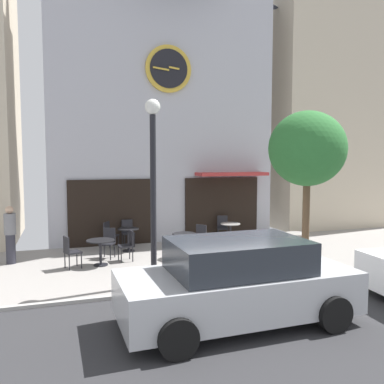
{
  "coord_description": "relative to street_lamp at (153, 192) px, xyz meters",
  "views": [
    {
      "loc": [
        -4.0,
        -8.39,
        2.99
      ],
      "look_at": [
        -0.37,
        2.75,
        2.02
      ],
      "focal_mm": 37.16,
      "sensor_mm": 36.0,
      "label": 1
    }
  ],
  "objects": [
    {
      "name": "ground_plane",
      "position": [
        1.99,
        -0.52,
        -2.25
      ],
      "size": [
        26.62,
        10.59,
        0.13
      ],
      "color": "gray"
    },
    {
      "name": "clock_building",
      "position": [
        1.62,
        6.05,
        3.59
      ],
      "size": [
        8.29,
        3.9,
        11.28
      ],
      "color": "#B2B2BC",
      "rests_on": "ground_plane"
    },
    {
      "name": "neighbor_building_right",
      "position": [
        9.92,
        6.61,
        4.72
      ],
      "size": [
        6.53,
        3.67,
        13.89
      ],
      "color": "beige",
      "rests_on": "ground_plane"
    },
    {
      "name": "street_lamp",
      "position": [
        0.0,
        0.0,
        0.0
      ],
      "size": [
        0.36,
        0.36,
        4.38
      ],
      "color": "black",
      "rests_on": "ground_plane"
    },
    {
      "name": "street_tree",
      "position": [
        4.37,
        0.28,
        1.04
      ],
      "size": [
        2.17,
        1.95,
        4.31
      ],
      "color": "brown",
      "rests_on": "ground_plane"
    },
    {
      "name": "cafe_table_near_curb",
      "position": [
        -1.05,
        2.15,
        -1.68
      ],
      "size": [
        0.78,
        0.78,
        0.73
      ],
      "color": "black",
      "rests_on": "ground_plane"
    },
    {
      "name": "cafe_table_leftmost",
      "position": [
        -0.04,
        3.63,
        -1.7
      ],
      "size": [
        0.68,
        0.68,
        0.76
      ],
      "color": "black",
      "rests_on": "ground_plane"
    },
    {
      "name": "cafe_table_near_door",
      "position": [
        1.43,
        2.24,
        -1.69
      ],
      "size": [
        0.71,
        0.71,
        0.76
      ],
      "color": "black",
      "rests_on": "ground_plane"
    },
    {
      "name": "cafe_table_center_left",
      "position": [
        3.51,
        3.51,
        -1.7
      ],
      "size": [
        0.69,
        0.69,
        0.76
      ],
      "color": "black",
      "rests_on": "ground_plane"
    },
    {
      "name": "cafe_table_rightmost",
      "position": [
        4.78,
        1.33,
        -1.71
      ],
      "size": [
        0.7,
        0.7,
        0.73
      ],
      "color": "black",
      "rests_on": "ground_plane"
    },
    {
      "name": "cafe_chair_near_lamp",
      "position": [
        3.57,
        4.36,
        -1.7
      ],
      "size": [
        0.51,
        0.51,
        0.9
      ],
      "color": "black",
      "rests_on": "ground_plane"
    },
    {
      "name": "cafe_chair_near_tree",
      "position": [
        -1.88,
        2.06,
        -1.7
      ],
      "size": [
        0.51,
        0.51,
        0.9
      ],
      "color": "black",
      "rests_on": "ground_plane"
    },
    {
      "name": "cafe_chair_corner",
      "position": [
        -0.75,
        2.97,
        -1.7
      ],
      "size": [
        0.54,
        0.54,
        0.9
      ],
      "color": "black",
      "rests_on": "ground_plane"
    },
    {
      "name": "cafe_chair_mid_row",
      "position": [
        0.07,
        4.48,
        -1.7
      ],
      "size": [
        0.43,
        0.43,
        0.9
      ],
      "color": "black",
      "rests_on": "ground_plane"
    },
    {
      "name": "cafe_chair_facing_wall",
      "position": [
        -0.59,
        4.21,
        -1.7
      ],
      "size": [
        0.55,
        0.55,
        0.9
      ],
      "color": "black",
      "rests_on": "ground_plane"
    },
    {
      "name": "cafe_chair_facing_street",
      "position": [
        -0.23,
        2.43,
        -1.7
      ],
      "size": [
        0.44,
        0.44,
        0.9
      ],
      "color": "black",
      "rests_on": "ground_plane"
    },
    {
      "name": "cafe_chair_by_entrance",
      "position": [
        2.08,
        2.68,
        -1.7
      ],
      "size": [
        0.56,
        0.56,
        0.9
      ],
      "color": "black",
      "rests_on": "ground_plane"
    },
    {
      "name": "pedestrian_grey",
      "position": [
        -3.49,
        3.16,
        -1.36
      ],
      "size": [
        0.39,
        0.39,
        1.67
      ],
      "color": "#2D2D38",
      "rests_on": "ground_plane"
    },
    {
      "name": "parked_car_silver",
      "position": [
        0.96,
        -2.66,
        -1.46
      ],
      "size": [
        4.34,
        2.1,
        1.55
      ],
      "color": "#B7BABF",
      "rests_on": "ground_plane"
    }
  ]
}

